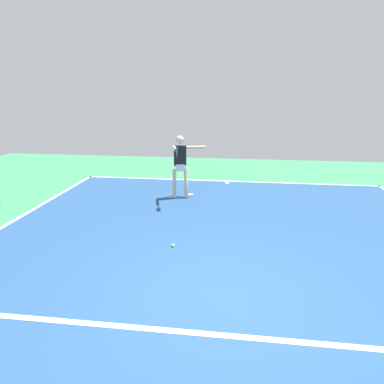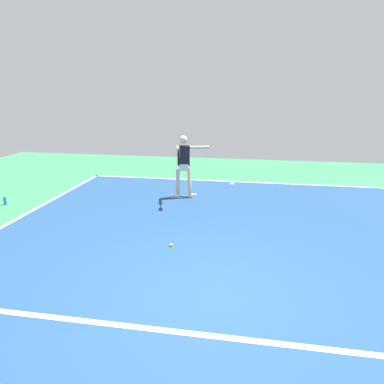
% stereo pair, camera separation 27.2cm
% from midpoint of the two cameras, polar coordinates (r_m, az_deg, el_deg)
% --- Properties ---
extents(ground_plane, '(21.97, 21.97, 0.00)m').
position_cam_midpoint_polar(ground_plane, '(5.30, 2.32, -17.35)').
color(ground_plane, '#388456').
extents(court_surface, '(10.06, 13.85, 0.00)m').
position_cam_midpoint_polar(court_surface, '(5.30, 2.33, -17.33)').
color(court_surface, navy).
rests_on(court_surface, ground_plane).
extents(court_line_baseline_near, '(10.06, 0.10, 0.01)m').
position_cam_midpoint_polar(court_line_baseline_near, '(11.65, 5.36, 1.87)').
color(court_line_baseline_near, white).
rests_on(court_line_baseline_near, ground_plane).
extents(court_line_service, '(7.54, 0.10, 0.01)m').
position_cam_midpoint_polar(court_line_service, '(4.64, 1.33, -23.03)').
color(court_line_service, white).
rests_on(court_line_service, ground_plane).
extents(court_line_centre_mark, '(0.10, 0.30, 0.01)m').
position_cam_midpoint_polar(court_line_centre_mark, '(11.45, 5.32, 1.61)').
color(court_line_centre_mark, white).
rests_on(court_line_centre_mark, ground_plane).
extents(tennis_player, '(1.08, 1.30, 1.80)m').
position_cam_midpoint_polar(tennis_player, '(9.57, -2.80, 5.07)').
color(tennis_player, beige).
rests_on(tennis_player, ground_plane).
extents(tennis_ball_centre_court, '(0.07, 0.07, 0.07)m').
position_cam_midpoint_polar(tennis_ball_centre_court, '(6.77, -4.44, -9.04)').
color(tennis_ball_centre_court, '#CCE033').
rests_on(tennis_ball_centre_court, ground_plane).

